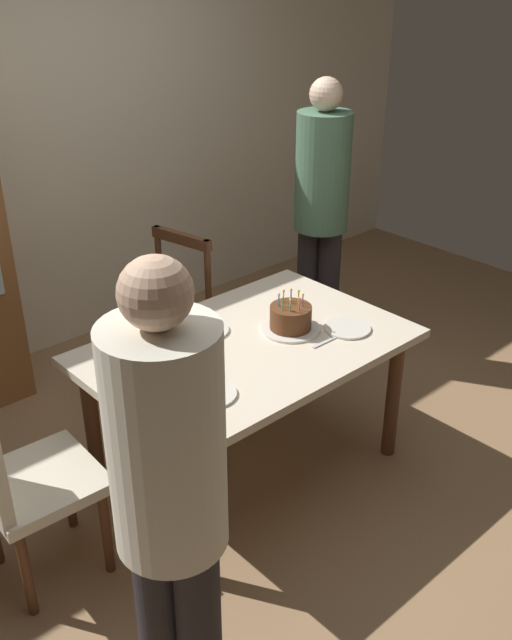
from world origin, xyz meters
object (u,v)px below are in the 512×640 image
birthday_cake (291,319)px  person_celebrant (170,498)px  chair_upholstered (15,474)px  person_guest (321,205)px  plate_near_celebrant (210,394)px  plate_far_side (206,330)px  chair_spindle_back (165,326)px  plate_near_guest (347,328)px  dining_table (248,360)px

birthday_cake → person_celebrant: bearing=-147.9°
chair_upholstered → person_guest: (2.25, 0.55, 0.43)m
plate_near_celebrant → person_celebrant: person_celebrant is taller
birthday_cake → plate_far_side: (-0.30, 0.26, -0.05)m
plate_near_celebrant → person_celebrant: 0.90m
person_celebrant → person_guest: 2.61m
birthday_cake → plate_near_celebrant: 0.66m
chair_spindle_back → person_guest: person_guest is taller
chair_upholstered → chair_spindle_back: bearing=30.9°
plate_near_guest → chair_upholstered: chair_upholstered is taller
plate_near_celebrant → plate_near_guest: bearing=0.0°
dining_table → person_celebrant: (-1.02, -0.83, 0.33)m
plate_far_side → person_celebrant: person_celebrant is taller
plate_near_guest → person_guest: size_ratio=0.13×
plate_near_celebrant → chair_upholstered: chair_upholstered is taller
plate_near_celebrant → chair_spindle_back: bearing=64.1°
dining_table → chair_upholstered: (-1.11, 0.08, -0.10)m
chair_upholstered → person_celebrant: (0.09, -0.91, 0.42)m
plate_near_celebrant → chair_spindle_back: (0.50, 1.02, -0.27)m
plate_near_guest → birthday_cake: bearing=138.7°
dining_table → plate_near_celebrant: size_ratio=6.56×
plate_near_celebrant → plate_near_guest: size_ratio=1.00×
person_celebrant → person_guest: (2.16, 1.46, 0.01)m
birthday_cake → plate_near_celebrant: birthday_cake is taller
plate_near_celebrant → chair_upholstered: (-0.71, 0.30, -0.19)m
dining_table → plate_near_guest: (0.43, -0.22, 0.10)m
chair_spindle_back → person_celebrant: 2.04m
birthday_cake → plate_near_guest: birthday_cake is taller
person_celebrant → birthday_cake: bearing=32.1°
chair_upholstered → person_guest: 2.36m
birthday_cake → plate_far_side: 0.40m
dining_table → plate_near_guest: plate_near_guest is taller
chair_upholstered → dining_table: bearing=-4.3°
chair_spindle_back → chair_upholstered: size_ratio=1.00×
dining_table → person_guest: size_ratio=0.85×
plate_near_celebrant → person_guest: size_ratio=0.13×
plate_near_celebrant → plate_far_side: size_ratio=1.00×
chair_upholstered → birthday_cake: bearing=-5.2°
chair_spindle_back → chair_upholstered: bearing=-149.1°
plate_far_side → person_guest: size_ratio=0.13×
chair_upholstered → person_guest: person_guest is taller
plate_far_side → plate_near_guest: same height
person_celebrant → person_guest: bearing=33.9°
dining_table → person_guest: person_guest is taller
dining_table → chair_spindle_back: size_ratio=1.52×
dining_table → chair_spindle_back: bearing=82.9°
plate_far_side → person_celebrant: (-0.95, -1.04, 0.23)m
plate_far_side → chair_upholstered: bearing=-172.7°
plate_near_celebrant → chair_upholstered: size_ratio=0.23×
dining_table → plate_far_side: bearing=108.5°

